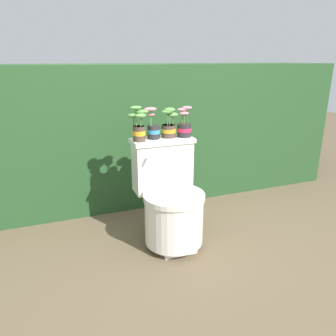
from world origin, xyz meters
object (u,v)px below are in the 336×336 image
potted_plant_midleft (153,128)px  potted_plant_middle (169,126)px  toilet (170,201)px  potted_plant_midright (184,126)px  potted_plant_left (139,126)px

potted_plant_midleft → potted_plant_middle: bearing=0.5°
toilet → potted_plant_middle: size_ratio=3.42×
potted_plant_middle → potted_plant_midright: bearing=-10.7°
toilet → potted_plant_left: 0.57m
potted_plant_middle → potted_plant_left: bearing=-171.9°
toilet → potted_plant_midleft: (-0.06, 0.17, 0.49)m
potted_plant_middle → potted_plant_midright: size_ratio=0.98×
toilet → potted_plant_midright: bearing=42.6°
toilet → potted_plant_middle: potted_plant_middle is taller
potted_plant_left → potted_plant_midleft: potted_plant_left is taller
toilet → potted_plant_left: (-0.18, 0.14, 0.52)m
toilet → potted_plant_midleft: bearing=109.8°
potted_plant_middle → potted_plant_midright: (0.11, -0.02, -0.00)m
potted_plant_midleft → potted_plant_midright: 0.23m
potted_plant_midleft → toilet: bearing=-70.2°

